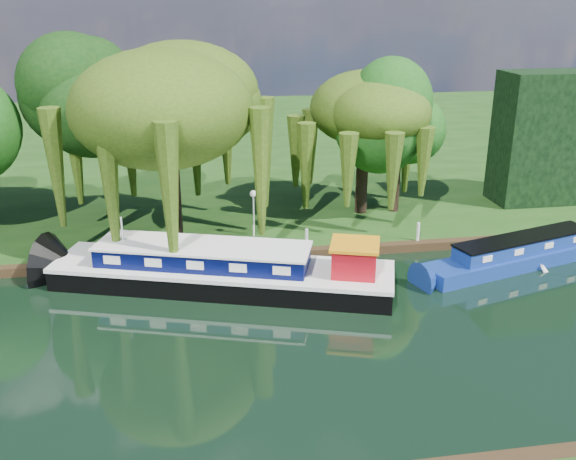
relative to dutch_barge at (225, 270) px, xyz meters
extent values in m
plane|color=black|center=(1.42, -5.27, -0.82)|extent=(120.00, 120.00, 0.00)
cube|color=#15360E|center=(1.42, 28.73, -0.59)|extent=(120.00, 52.00, 0.45)
cube|color=black|center=(-0.13, 0.04, -0.43)|extent=(15.87, 8.09, 1.04)
cube|color=silver|center=(-0.13, 0.04, 0.18)|extent=(15.97, 8.18, 0.19)
cube|color=#040938|center=(-0.95, 0.31, 0.69)|extent=(9.94, 5.35, 0.82)
cube|color=silver|center=(-0.95, 0.31, 1.15)|extent=(10.16, 5.56, 0.10)
cube|color=#9E0B15|center=(5.63, -1.83, 0.93)|extent=(2.40, 2.40, 1.30)
cube|color=orange|center=(5.63, -1.83, 1.65)|extent=(2.67, 2.67, 0.14)
cylinder|color=silver|center=(-4.57, 1.48, 1.32)|extent=(0.09, 0.09, 2.07)
cube|color=navy|center=(14.81, 0.22, -0.51)|extent=(11.25, 4.95, 0.84)
cube|color=navy|center=(14.81, 0.22, 0.26)|extent=(7.90, 3.55, 0.70)
cube|color=black|center=(14.81, 0.22, 0.65)|extent=(8.02, 3.67, 0.09)
cube|color=silver|center=(12.20, -1.30, 0.29)|extent=(0.55, 0.20, 0.30)
cube|color=silver|center=(14.07, -0.75, 0.29)|extent=(0.55, 0.20, 0.30)
cube|color=silver|center=(15.95, -0.19, 0.29)|extent=(0.55, 0.20, 0.30)
imported|color=silver|center=(15.17, 0.00, -0.82)|extent=(2.82, 2.59, 1.24)
cylinder|color=black|center=(-2.19, 5.56, 2.52)|extent=(0.75, 0.75, 5.77)
ellipsoid|color=#2E440E|center=(-2.19, 5.56, 6.68)|extent=(8.05, 8.05, 5.20)
cylinder|color=black|center=(8.70, 8.26, 1.85)|extent=(0.63, 0.63, 4.43)
ellipsoid|color=#2E440E|center=(8.70, 8.26, 5.05)|extent=(6.05, 6.05, 3.91)
cylinder|color=black|center=(-6.00, 10.29, 3.26)|extent=(0.73, 0.73, 7.26)
ellipsoid|color=black|center=(-6.00, 10.29, 6.23)|extent=(5.81, 5.81, 5.81)
cylinder|color=black|center=(10.75, 8.18, 2.59)|extent=(0.58, 0.58, 5.92)
ellipsoid|color=#144411|center=(10.75, 8.18, 5.02)|extent=(4.74, 4.74, 4.74)
cube|color=black|center=(20.42, 8.73, 3.63)|extent=(6.00, 3.00, 8.00)
cylinder|color=silver|center=(1.92, 5.23, 0.73)|extent=(0.10, 0.10, 2.20)
sphere|color=white|center=(1.92, 5.23, 2.01)|extent=(0.36, 0.36, 0.36)
cylinder|color=silver|center=(-8.58, 3.13, 0.13)|extent=(0.16, 0.16, 1.00)
cylinder|color=silver|center=(-2.58, 3.13, 0.13)|extent=(0.16, 0.16, 1.00)
cylinder|color=silver|center=(4.42, 3.13, 0.13)|extent=(0.16, 0.16, 1.00)
cylinder|color=silver|center=(10.42, 3.13, 0.13)|extent=(0.16, 0.16, 1.00)
camera|label=1|loc=(-1.43, -27.08, 11.96)|focal=40.00mm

